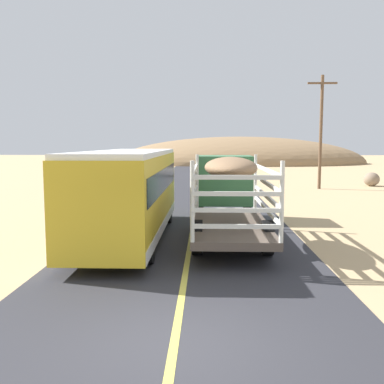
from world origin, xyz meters
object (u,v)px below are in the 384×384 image
Objects in this scene: livestock_truck at (226,185)px; bus at (130,192)px; boulder_near_shoulder at (372,179)px; power_pole_mid at (321,129)px; car_far at (207,169)px.

livestock_truck is 4.28m from bus.
livestock_truck reaches higher than boulder_near_shoulder.
power_pole_mid reaches higher than bus.
bus is 26.08m from boulder_near_shoulder.
bus is 8.01× the size of boulder_near_shoulder.
power_pole_mid is (7.86, 15.76, 2.78)m from livestock_truck.
bus is 31.46m from car_far.
bus is at bearing -122.33° from power_pole_mid.
bus is at bearing -95.15° from car_far.
boulder_near_shoulder is at bearing 54.89° from livestock_truck.
power_pole_mid is 6.85× the size of boulder_near_shoulder.
livestock_truck is 2.20× the size of car_far.
livestock_truck is 17.83m from power_pole_mid.
car_far is (2.83, 31.32, -1.05)m from bus.
power_pole_mid is at bearing -154.77° from boulder_near_shoulder.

